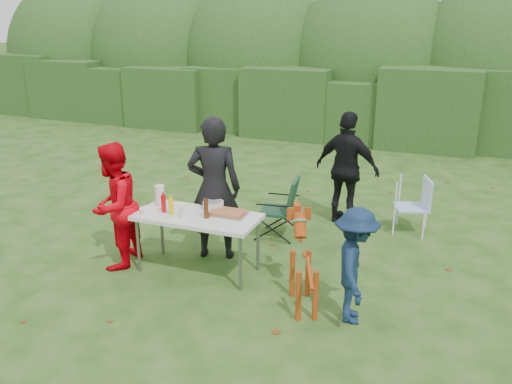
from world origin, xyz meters
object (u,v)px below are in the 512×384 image
(camping_chair, at_px, (278,207))
(paper_towel_roll, at_px, (160,195))
(beer_bottle, at_px, (206,208))
(person_red_jacket, at_px, (114,206))
(mustard_bottle, at_px, (171,207))
(folding_table, at_px, (197,219))
(lawn_chair, at_px, (411,205))
(dog, at_px, (304,267))
(person_black_puffy, at_px, (347,169))
(person_cook, at_px, (214,188))
(child, at_px, (355,266))
(ketchup_bottle, at_px, (164,204))

(camping_chair, bearing_deg, paper_towel_roll, 40.36)
(camping_chair, bearing_deg, beer_bottle, 66.95)
(person_red_jacket, xyz_separation_m, mustard_bottle, (0.73, 0.13, 0.05))
(folding_table, relative_size, lawn_chair, 1.83)
(dog, bearing_deg, person_black_puffy, -22.17)
(person_cook, bearing_deg, mustard_bottle, 45.08)
(folding_table, distance_m, person_black_puffy, 2.62)
(person_black_puffy, bearing_deg, person_red_jacket, 59.17)
(folding_table, xyz_separation_m, beer_bottle, (0.14, -0.04, 0.17))
(person_cook, bearing_deg, child, 139.23)
(camping_chair, height_order, paper_towel_roll, paper_towel_roll)
(dog, bearing_deg, mustard_bottle, 56.11)
(folding_table, distance_m, camping_chair, 1.51)
(person_black_puffy, bearing_deg, folding_table, 72.24)
(folding_table, bearing_deg, camping_chair, 67.81)
(lawn_chair, bearing_deg, camping_chair, 6.71)
(person_cook, distance_m, paper_towel_roll, 0.69)
(ketchup_bottle, bearing_deg, folding_table, 7.81)
(lawn_chair, bearing_deg, dog, 52.48)
(beer_bottle, relative_size, paper_towel_roll, 0.92)
(person_black_puffy, xyz_separation_m, ketchup_bottle, (-1.76, -2.30, -0.00))
(mustard_bottle, height_order, paper_towel_roll, paper_towel_roll)
(dog, bearing_deg, person_cook, 34.80)
(lawn_chair, xyz_separation_m, mustard_bottle, (-2.60, -2.33, 0.43))
(ketchup_bottle, bearing_deg, dog, -9.57)
(folding_table, bearing_deg, paper_towel_roll, 166.75)
(person_red_jacket, xyz_separation_m, camping_chair, (1.60, 1.60, -0.35))
(person_cook, height_order, person_red_jacket, person_cook)
(person_black_puffy, relative_size, paper_towel_roll, 6.55)
(mustard_bottle, distance_m, paper_towel_roll, 0.38)
(folding_table, bearing_deg, ketchup_bottle, -172.19)
(person_cook, bearing_deg, camping_chair, -138.37)
(ketchup_bottle, bearing_deg, child, -8.39)
(person_red_jacket, bearing_deg, beer_bottle, 94.19)
(child, height_order, beer_bottle, child)
(camping_chair, relative_size, lawn_chair, 1.08)
(folding_table, bearing_deg, person_cook, 89.24)
(person_black_puffy, height_order, ketchup_bottle, person_black_puffy)
(dog, bearing_deg, child, -119.15)
(person_red_jacket, xyz_separation_m, lawn_chair, (3.34, 2.46, -0.38))
(lawn_chair, distance_m, mustard_bottle, 3.52)
(folding_table, height_order, person_cook, person_cook)
(beer_bottle, bearing_deg, lawn_chair, 46.58)
(person_cook, xyz_separation_m, child, (2.00, -0.89, -0.31))
(mustard_bottle, height_order, ketchup_bottle, ketchup_bottle)
(person_red_jacket, distance_m, dog, 2.52)
(child, relative_size, mustard_bottle, 6.18)
(person_black_puffy, bearing_deg, lawn_chair, -167.33)
(mustard_bottle, bearing_deg, ketchup_bottle, 163.59)
(lawn_chair, bearing_deg, person_red_jacket, 16.82)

